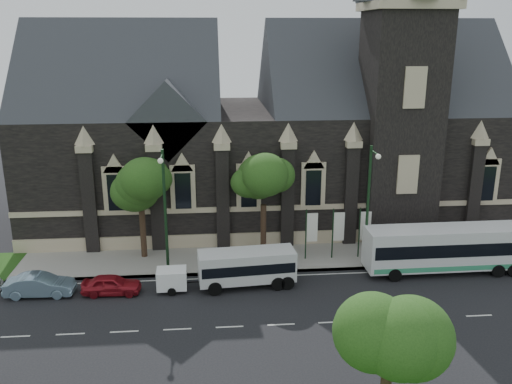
{
  "coord_description": "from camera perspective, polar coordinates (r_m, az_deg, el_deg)",
  "views": [
    {
      "loc": [
        -0.86,
        -27.71,
        16.4
      ],
      "look_at": [
        2.05,
        6.0,
        6.32
      ],
      "focal_mm": 37.92,
      "sensor_mm": 36.0,
      "label": 1
    }
  ],
  "objects": [
    {
      "name": "street_lamp_near",
      "position": [
        38.17,
        11.83,
        -0.97
      ],
      "size": [
        0.36,
        1.88,
        9.0
      ],
      "color": "#163119",
      "rests_on": "ground"
    },
    {
      "name": "ground",
      "position": [
        32.21,
        -2.8,
        -14.03
      ],
      "size": [
        160.0,
        160.0,
        0.0
      ],
      "primitive_type": "plane",
      "color": "black",
      "rests_on": "ground"
    },
    {
      "name": "banner_flag_center",
      "position": [
        40.35,
        8.51,
        -3.93
      ],
      "size": [
        0.9,
        0.1,
        4.0
      ],
      "color": "#163119",
      "rests_on": "ground"
    },
    {
      "name": "shuttle_bus",
      "position": [
        36.24,
        -0.94,
        -7.8
      ],
      "size": [
        6.55,
        2.78,
        2.47
      ],
      "rotation": [
        0.0,
        0.0,
        0.09
      ],
      "color": "silver",
      "rests_on": "ground"
    },
    {
      "name": "street_lamp_mid",
      "position": [
        36.72,
        -9.6,
        -1.55
      ],
      "size": [
        0.36,
        1.88,
        9.0
      ],
      "color": "#163119",
      "rests_on": "ground"
    },
    {
      "name": "sedan",
      "position": [
        37.94,
        -21.86,
        -9.1
      ],
      "size": [
        4.39,
        1.61,
        1.44
      ],
      "primitive_type": "imported",
      "rotation": [
        0.0,
        0.0,
        1.55
      ],
      "color": "#7593AA",
      "rests_on": "ground"
    },
    {
      "name": "car_far_red",
      "position": [
        36.74,
        -15.0,
        -9.41
      ],
      "size": [
        3.83,
        1.64,
        1.29
      ],
      "primitive_type": "imported",
      "rotation": [
        0.0,
        0.0,
        1.54
      ],
      "color": "maroon",
      "rests_on": "ground"
    },
    {
      "name": "box_trailer",
      "position": [
        36.24,
        -8.88,
        -9.03
      ],
      "size": [
        2.82,
        1.66,
        1.5
      ],
      "rotation": [
        0.0,
        0.0,
        0.03
      ],
      "color": "white",
      "rests_on": "ground"
    },
    {
      "name": "tour_coach",
      "position": [
        40.36,
        19.38,
        -5.6
      ],
      "size": [
        11.37,
        2.74,
        3.31
      ],
      "rotation": [
        0.0,
        0.0,
        0.01
      ],
      "color": "silver",
      "rests_on": "ground"
    },
    {
      "name": "banner_flag_right",
      "position": [
        40.85,
        11.24,
        -3.81
      ],
      "size": [
        0.9,
        0.1,
        4.0
      ],
      "color": "#163119",
      "rests_on": "ground"
    },
    {
      "name": "tree_park_east",
      "position": [
        22.94,
        14.17,
        -14.87
      ],
      "size": [
        3.4,
        3.4,
        6.28
      ],
      "color": "black",
      "rests_on": "ground"
    },
    {
      "name": "tree_walk_right",
      "position": [
        40.06,
        1.07,
        1.27
      ],
      "size": [
        4.08,
        4.08,
        7.8
      ],
      "color": "black",
      "rests_on": "ground"
    },
    {
      "name": "museum",
      "position": [
        47.59,
        2.37,
        6.62
      ],
      "size": [
        40.0,
        17.7,
        29.9
      ],
      "color": "black",
      "rests_on": "ground"
    },
    {
      "name": "sidewalk",
      "position": [
        40.64,
        -3.33,
        -7.12
      ],
      "size": [
        80.0,
        5.0,
        0.15
      ],
      "primitive_type": "cube",
      "color": "#9C958E",
      "rests_on": "ground"
    },
    {
      "name": "tree_walk_left",
      "position": [
        40.17,
        -11.82,
        0.84
      ],
      "size": [
        3.91,
        3.91,
        7.64
      ],
      "color": "black",
      "rests_on": "ground"
    },
    {
      "name": "banner_flag_left",
      "position": [
        39.94,
        5.71,
        -4.04
      ],
      "size": [
        0.9,
        0.1,
        4.0
      ],
      "color": "#163119",
      "rests_on": "ground"
    }
  ]
}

